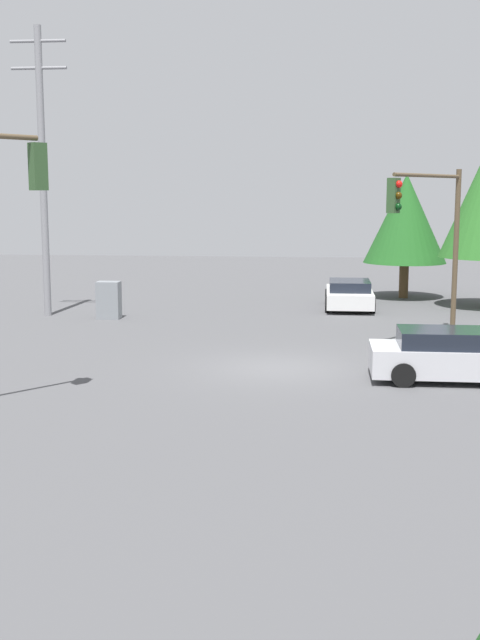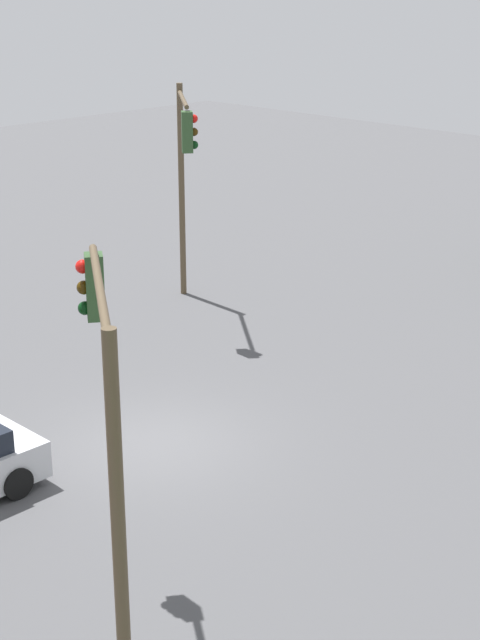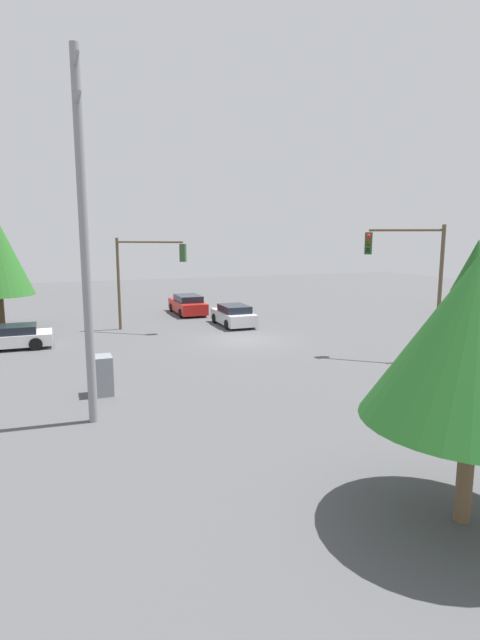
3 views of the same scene
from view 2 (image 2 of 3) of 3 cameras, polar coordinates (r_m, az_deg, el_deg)
name	(u,v)px [view 2 (image 2 of 3)]	position (r m, az deg, el deg)	size (l,w,h in m)	color
ground_plane	(155,443)	(20.88, -4.95, -7.17)	(80.00, 80.00, 0.00)	#4C4C4F
traffic_signal_main	(105,402)	(13.31, -7.84, -4.77)	(2.76, 3.81, 5.68)	brown
traffic_signal_cross	(184,162)	(27.84, -3.27, 9.17)	(2.41, 2.90, 6.34)	brown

